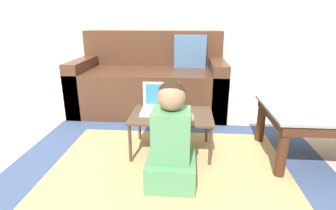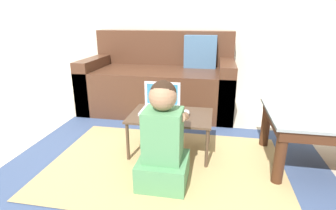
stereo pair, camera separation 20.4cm
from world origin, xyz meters
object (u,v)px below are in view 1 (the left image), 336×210
at_px(couch, 151,83).
at_px(laptop_desk, 172,118).
at_px(person_seated, 171,142).
at_px(laptop, 160,107).
at_px(computer_mouse, 187,112).

distance_m(couch, laptop_desk, 1.08).
bearing_deg(couch, laptop_desk, -73.72).
relative_size(couch, person_seated, 2.42).
bearing_deg(laptop, laptop_desk, -30.93).
relative_size(couch, laptop_desk, 2.63).
distance_m(computer_mouse, person_seated, 0.43).
distance_m(laptop_desk, laptop, 0.13).
xyz_separation_m(couch, computer_mouse, (0.42, -1.04, 0.03)).
height_order(couch, laptop_desk, couch).
distance_m(couch, computer_mouse, 1.12).
relative_size(computer_mouse, person_seated, 0.16).
bearing_deg(laptop, computer_mouse, -15.45).
xyz_separation_m(laptop, computer_mouse, (0.21, -0.06, -0.02)).
distance_m(couch, person_seated, 1.49).
bearing_deg(computer_mouse, laptop, 164.55).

